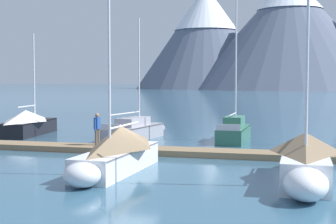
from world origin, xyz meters
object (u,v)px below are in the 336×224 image
Objects in this scene: sailboat_mid_dock_port at (136,130)px; sailboat_outer_slip at (305,161)px; sailboat_far_berth at (235,131)px; person_on_dock at (97,127)px; sailboat_mid_dock_starboard at (117,151)px; sailboat_nearest_berth at (30,123)px.

sailboat_outer_slip reaches higher than sailboat_mid_dock_port.
sailboat_mid_dock_port is 0.85× the size of sailboat_far_berth.
sailboat_outer_slip is at bearing -45.42° from sailboat_mid_dock_port.
sailboat_far_berth is at bearing 10.38° from sailboat_mid_dock_port.
sailboat_mid_dock_port reaches higher than person_on_dock.
sailboat_outer_slip is (7.39, -0.01, -0.04)m from sailboat_mid_dock_starboard.
sailboat_nearest_berth is 7.78m from sailboat_mid_dock_port.
sailboat_far_berth reaches higher than sailboat_mid_dock_port.
sailboat_far_berth reaches higher than sailboat_mid_dock_starboard.
sailboat_far_berth is (6.13, 1.12, 0.04)m from sailboat_mid_dock_port.
sailboat_nearest_berth is at bearing -175.76° from sailboat_far_berth.
sailboat_mid_dock_starboard is 12.45m from sailboat_far_berth.
person_on_dock is (7.78, -5.64, 0.45)m from sailboat_nearest_berth.
sailboat_mid_dock_port is 15.53m from sailboat_outer_slip.
sailboat_mid_dock_port is 4.53× the size of person_on_dock.
sailboat_outer_slip is 4.83× the size of person_on_dock.
sailboat_mid_dock_starboard reaches higher than person_on_dock.
person_on_dock is at bearing -35.96° from sailboat_nearest_berth.
sailboat_nearest_berth is at bearing 144.04° from person_on_dock.
sailboat_nearest_berth is 0.77× the size of sailboat_far_berth.
sailboat_mid_dock_port reaches higher than sailboat_nearest_berth.
sailboat_nearest_berth reaches higher than person_on_dock.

